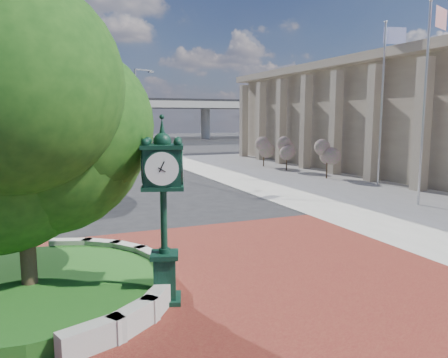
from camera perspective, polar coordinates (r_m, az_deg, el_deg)
ground at (r=12.48m, az=0.23°, el=-11.90°), size 200.00×200.00×0.00m
plaza at (r=11.61m, az=2.19°, el=-13.36°), size 12.00×12.00×0.04m
sidewalk at (r=29.54m, az=21.87°, el=-0.74°), size 20.00×50.00×0.04m
planter_wall at (r=11.67m, az=-12.40°, el=-12.12°), size 2.96×6.77×0.54m
grass_bed at (r=11.56m, az=-23.95°, el=-13.22°), size 6.10×6.10×0.40m
overpass at (r=80.96m, az=-19.70°, el=9.26°), size 90.00×12.00×7.50m
tree_planter at (r=10.84m, az=-25.02°, el=4.47°), size 5.20×5.20×6.33m
tree_street at (r=28.84m, az=-21.53°, el=5.50°), size 4.40×4.40×5.45m
post_clock at (r=9.90m, az=-7.91°, el=-3.22°), size 1.07×1.07×4.25m
parked_car at (r=50.78m, az=-17.25°, el=3.70°), size 2.35×4.25×1.37m
flagpole_a at (r=22.91m, az=24.71°, el=9.04°), size 1.45×0.55×9.62m
flagpole_b at (r=29.11m, az=19.92°, el=9.36°), size 1.55×0.36×10.04m
street_lamp_near at (r=35.63m, az=-11.13°, el=8.64°), size 1.70×0.85×8.00m
street_lamp_far at (r=49.58m, az=-21.75°, el=8.11°), size 1.81×0.47×8.12m
shrub_near at (r=30.96m, az=13.32°, el=2.94°), size 1.20×1.20×2.20m
shrub_mid at (r=35.00m, az=8.20°, el=3.65°), size 1.20×1.20×2.20m
shrub_far at (r=37.66m, az=5.21°, el=4.01°), size 1.20×1.20×2.20m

